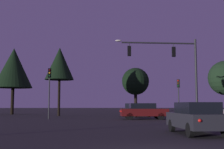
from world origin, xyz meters
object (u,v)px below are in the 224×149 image
(tree_center_horizon, at_px, (60,64))
(traffic_signal_mast_arm, at_px, (173,62))
(traffic_light_corner_left, at_px, (49,83))
(tree_behind_sign, at_px, (13,68))
(tree_right_cluster, at_px, (135,82))
(car_crossing_right, at_px, (143,111))
(traffic_light_corner_right, at_px, (178,90))
(car_far_lane, at_px, (136,110))
(car_nearside_lane, at_px, (196,117))

(tree_center_horizon, bearing_deg, traffic_signal_mast_arm, -41.96)
(traffic_light_corner_left, distance_m, tree_behind_sign, 15.71)
(tree_right_cluster, bearing_deg, traffic_signal_mast_arm, -87.15)
(traffic_signal_mast_arm, height_order, car_crossing_right, traffic_signal_mast_arm)
(traffic_signal_mast_arm, bearing_deg, car_crossing_right, 139.06)
(traffic_light_corner_right, distance_m, tree_center_horizon, 14.72)
(traffic_light_corner_left, distance_m, traffic_light_corner_right, 13.75)
(traffic_light_corner_right, xyz_separation_m, car_far_lane, (-4.42, 2.07, -2.14))
(car_crossing_right, bearing_deg, car_far_lane, 90.61)
(traffic_light_corner_right, height_order, tree_behind_sign, tree_behind_sign)
(traffic_light_corner_right, xyz_separation_m, car_crossing_right, (-4.36, -3.57, -2.14))
(car_crossing_right, height_order, tree_right_cluster, tree_right_cluster)
(car_crossing_right, xyz_separation_m, tree_right_cluster, (1.42, 17.92, 4.16))
(traffic_light_corner_left, bearing_deg, car_crossing_right, -3.86)
(traffic_signal_mast_arm, relative_size, tree_right_cluster, 1.04)
(tree_behind_sign, distance_m, tree_center_horizon, 9.33)
(traffic_light_corner_right, relative_size, tree_center_horizon, 0.49)
(car_crossing_right, xyz_separation_m, car_far_lane, (-0.06, 5.63, 0.00))
(car_nearside_lane, distance_m, tree_center_horizon, 25.09)
(traffic_signal_mast_arm, distance_m, traffic_light_corner_left, 11.91)
(traffic_signal_mast_arm, relative_size, traffic_light_corner_left, 1.52)
(traffic_signal_mast_arm, relative_size, tree_center_horizon, 0.88)
(traffic_light_corner_left, bearing_deg, car_nearside_lane, -57.30)
(car_far_lane, height_order, tree_behind_sign, tree_behind_sign)
(tree_right_cluster, bearing_deg, tree_center_horizon, -137.66)
(traffic_signal_mast_arm, distance_m, tree_behind_sign, 24.90)
(traffic_signal_mast_arm, distance_m, car_nearside_lane, 13.02)
(car_nearside_lane, bearing_deg, traffic_signal_mast_arm, 80.79)
(tree_center_horizon, bearing_deg, car_nearside_lane, -66.91)
(car_nearside_lane, xyz_separation_m, tree_center_horizon, (-9.59, 22.50, 5.60))
(car_crossing_right, relative_size, tree_behind_sign, 0.48)
(car_crossing_right, height_order, tree_behind_sign, tree_behind_sign)
(car_nearside_lane, relative_size, car_crossing_right, 0.96)
(car_crossing_right, bearing_deg, tree_behind_sign, 139.30)
(car_far_lane, bearing_deg, car_crossing_right, -89.39)
(car_crossing_right, distance_m, tree_behind_sign, 22.41)
(car_far_lane, height_order, tree_right_cluster, tree_right_cluster)
(car_far_lane, relative_size, tree_behind_sign, 0.51)
(traffic_light_corner_right, height_order, car_nearside_lane, traffic_light_corner_right)
(car_nearside_lane, relative_size, car_far_lane, 0.90)
(traffic_light_corner_left, bearing_deg, tree_center_horizon, 90.65)
(tree_behind_sign, relative_size, tree_center_horizon, 1.12)
(car_far_lane, bearing_deg, tree_behind_sign, 152.57)
(traffic_light_corner_left, height_order, car_far_lane, traffic_light_corner_left)
(traffic_light_corner_left, distance_m, tree_right_cluster, 20.29)
(traffic_signal_mast_arm, distance_m, traffic_light_corner_right, 6.39)
(traffic_light_corner_left, bearing_deg, car_far_lane, 29.17)
(car_crossing_right, relative_size, tree_center_horizon, 0.54)
(car_nearside_lane, xyz_separation_m, car_crossing_right, (-0.45, 14.20, 0.00))
(tree_right_cluster, bearing_deg, car_crossing_right, -94.52)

